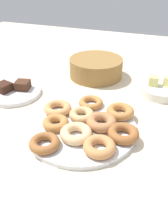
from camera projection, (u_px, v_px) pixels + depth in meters
The scene contains 18 objects.
ground_plane at pixel (81, 129), 0.71m from camera, with size 2.40×2.40×0.00m, color beige.
donut_plate at pixel (81, 127), 0.70m from camera, with size 0.35×0.35×0.01m, color silver.
donut_0 at pixel (91, 103), 0.79m from camera, with size 0.08×0.08×0.02m, color #BC7A3D.
donut_1 at pixel (56, 123), 0.69m from camera, with size 0.08×0.08×0.03m, color #BC7A3D.
donut_2 at pixel (99, 147), 0.60m from camera, with size 0.09×0.09×0.03m, color #C6844C.
donut_3 at pixel (76, 133), 0.64m from camera, with size 0.09×0.09×0.03m, color #EABC84.
donut_4 at pixel (58, 108), 0.76m from camera, with size 0.09×0.09×0.03m, color tan.
donut_5 at pixel (120, 111), 0.74m from camera, with size 0.09×0.09×0.03m, color #BC7A3D.
donut_6 at pixel (123, 133), 0.64m from camera, with size 0.09×0.09×0.03m, color #995B2D.
donut_7 at pixel (45, 143), 0.61m from camera, with size 0.08×0.08×0.02m, color #995B2D.
donut_8 at pixel (82, 115), 0.72m from camera, with size 0.08×0.08×0.03m, color tan.
donut_9 at pixel (101, 122), 0.69m from camera, with size 0.09×0.09×0.03m, color #B27547.
cake_plate at pixel (14, 92), 0.89m from camera, with size 0.21×0.21×0.02m, color silver.
brownie_near at pixel (4, 87), 0.87m from camera, with size 0.05×0.05×0.03m, color #381E14.
brownie_far at pixel (23, 85), 0.89m from camera, with size 0.05×0.05×0.03m, color #472819.
basket at pixel (96, 68), 1.01m from camera, with size 0.24×0.24×0.08m, color olive.
fruit_bowl at pixel (160, 90), 0.89m from camera, with size 0.17×0.17×0.03m, color silver.
melon_chunk_left at pixel (154, 81), 0.88m from camera, with size 0.04×0.04×0.04m, color #DBD67A.
Camera 1 is at (0.21, -0.52, 0.43)m, focal length 36.28 mm.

